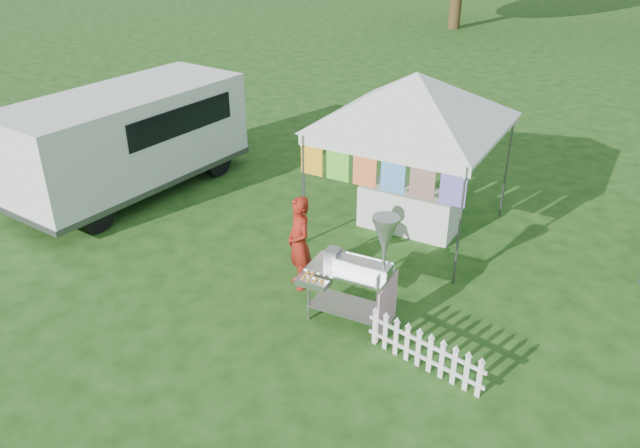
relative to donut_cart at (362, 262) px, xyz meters
The scene contains 7 objects.
ground 1.26m from the donut_cart, 148.78° to the right, with size 120.00×120.00×0.00m, color #183F12.
canopy_main 3.73m from the donut_cart, 100.30° to the left, with size 4.24×4.24×3.45m.
donut_cart is the anchor object (origin of this frame).
vendor 1.43m from the donut_cart, 160.63° to the left, with size 0.57×0.37×1.56m, color maroon.
cargo_van 6.68m from the donut_cart, 162.14° to the left, with size 2.54×5.35×2.15m.
picket_fence 1.49m from the donut_cart, 22.36° to the right, with size 1.77×0.39×0.56m.
display_table 3.24m from the donut_cart, 99.91° to the left, with size 1.80×0.70×0.82m, color white.
Camera 1 is at (3.75, -6.49, 5.60)m, focal length 35.00 mm.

